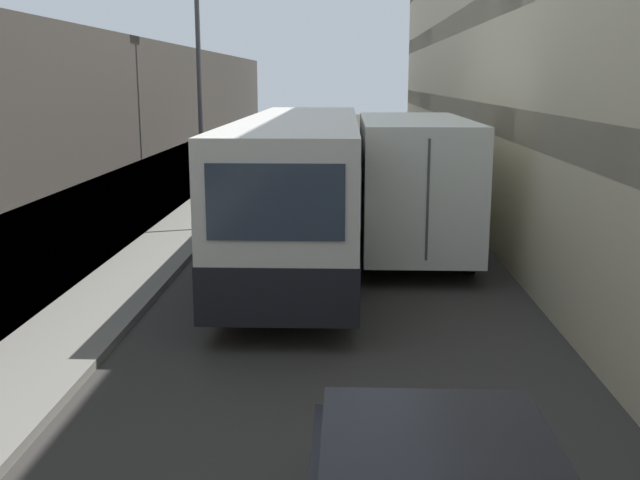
{
  "coord_description": "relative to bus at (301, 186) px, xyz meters",
  "views": [
    {
      "loc": [
        0.32,
        1.38,
        3.98
      ],
      "look_at": [
        -0.08,
        12.44,
        1.6
      ],
      "focal_mm": 42.0,
      "sensor_mm": 36.0,
      "label": 1
    }
  ],
  "objects": [
    {
      "name": "ground_plane",
      "position": [
        0.69,
        -2.77,
        -1.68
      ],
      "size": [
        150.0,
        150.0,
        0.0
      ],
      "primitive_type": "plane",
      "color": "#33302D"
    },
    {
      "name": "sidewalk_left",
      "position": [
        -3.32,
        -2.77,
        -1.61
      ],
      "size": [
        1.68,
        60.0,
        0.14
      ],
      "color": "gray",
      "rests_on": "ground_plane"
    },
    {
      "name": "building_left_shopfront",
      "position": [
        -5.26,
        -2.77,
        0.6
      ],
      "size": [
        2.4,
        60.0,
        5.03
      ],
      "color": "#423D38",
      "rests_on": "ground_plane"
    },
    {
      "name": "bus",
      "position": [
        0.0,
        0.0,
        0.0
      ],
      "size": [
        2.45,
        12.04,
        3.18
      ],
      "color": "silver",
      "rests_on": "ground_plane"
    },
    {
      "name": "box_truck",
      "position": [
        2.53,
        1.67,
        -0.01
      ],
      "size": [
        2.36,
        8.9,
        3.12
      ],
      "color": "silver",
      "rests_on": "ground_plane"
    },
    {
      "name": "panel_van",
      "position": [
        -0.73,
        10.78,
        -0.64
      ],
      "size": [
        1.83,
        4.62,
        1.85
      ],
      "color": "#BCBCC1",
      "rests_on": "ground_plane"
    },
    {
      "name": "street_lamp",
      "position": [
        -2.74,
        2.78,
        3.77
      ],
      "size": [
        0.36,
        0.8,
        7.83
      ],
      "color": "#38383D",
      "rests_on": "sidewalk_left"
    }
  ]
}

